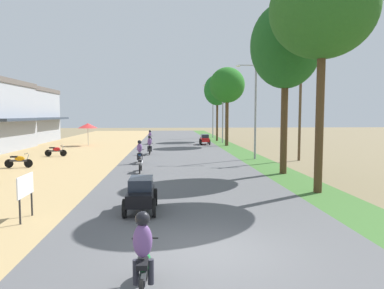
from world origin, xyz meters
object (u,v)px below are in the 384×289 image
Objects in this scene: median_tree_third at (227,86)px; streetlamp_far at (213,107)px; parked_motorbike_second at (19,160)px; motorbike_ahead_third at (140,152)px; motorbike_ahead_second at (140,164)px; motorbike_ahead_fifth at (150,138)px; car_sedan_red at (205,139)px; street_signboard at (25,188)px; parked_motorbike_third at (56,150)px; car_sedan_black at (141,193)px; motorbike_foreground_rider at (143,256)px; median_tree_fourth at (217,90)px; median_tree_nearest at (323,10)px; median_tree_second at (286,46)px; utility_pole_near at (300,104)px; motorbike_ahead_fourth at (150,145)px; streetlamp_near at (256,104)px; streetlamp_mid at (223,109)px; vendor_umbrella at (88,126)px.

median_tree_third is 14.25m from streetlamp_far.
motorbike_ahead_third is at bearing 10.78° from parked_motorbike_second.
streetlamp_far is at bearing 75.35° from motorbike_ahead_second.
car_sedan_red is at bearing -8.43° from motorbike_ahead_fifth.
car_sedan_red is (8.95, 29.50, -0.37)m from street_signboard.
parked_motorbike_third is 28.85m from streetlamp_far.
car_sedan_black is 1.26× the size of motorbike_foreground_rider.
median_tree_fourth is 7.00m from streetlamp_far.
car_sedan_black is at bearing -64.83° from parked_motorbike_third.
motorbike_ahead_third is (-0.34, 3.91, 0.28)m from motorbike_ahead_second.
street_signboard is (4.66, -18.58, 0.55)m from parked_motorbike_third.
median_tree_nearest is 1.02× the size of median_tree_second.
utility_pole_near is (19.85, 2.82, 3.78)m from parked_motorbike_second.
median_tree_third is 13.75m from utility_pole_near.
median_tree_second is 5.50× the size of motorbike_ahead_fourth.
streetlamp_near is at bearing -58.85° from motorbike_ahead_fifth.
motorbike_ahead_third is at bearing -166.70° from streetlamp_near.
median_tree_fourth is at bearing 95.23° from streetlamp_mid.
motorbike_ahead_fourth is at bearing 89.59° from motorbike_ahead_second.
car_sedan_black is 1.26× the size of motorbike_ahead_fifth.
motorbike_ahead_fourth reaches higher than car_sedan_red.
median_tree_nearest is at bearing -62.58° from motorbike_ahead_fourth.
median_tree_second is 5.50× the size of motorbike_ahead_fifth.
motorbike_foreground_rider is (4.20, -5.32, -0.25)m from street_signboard.
streetlamp_mid is 0.86× the size of utility_pole_near.
median_tree_nearest reaches higher than car_sedan_red.
median_tree_fourth is 8.74m from car_sedan_red.
car_sedan_red is (-2.26, -5.94, -6.00)m from median_tree_fourth.
car_sedan_black is at bearing -127.96° from utility_pole_near.
motorbike_ahead_second is at bearing -69.36° from vendor_umbrella.
median_tree_third is 1.08× the size of streetlamp_far.
streetlamp_near is 4.12× the size of motorbike_ahead_second.
vendor_umbrella is 0.29× the size of median_tree_fourth.
median_tree_third is 4.85× the size of motorbike_ahead_fifth.
motorbike_ahead_fifth is (-1.62, 35.77, 0.00)m from motorbike_foreground_rider.
motorbike_foreground_rider is 1.00× the size of motorbike_ahead_third.
motorbike_foreground_rider is at bearing -51.73° from street_signboard.
streetlamp_mid is (0.00, 16.70, -0.14)m from streetlamp_near.
parked_motorbike_second is 1.00× the size of motorbike_ahead_third.
motorbike_foreground_rider is at bearing -97.77° from car_sedan_red.
motorbike_foreground_rider is 35.80m from motorbike_ahead_fifth.
streetlamp_mid is 3.98× the size of motorbike_ahead_second.
motorbike_ahead_fourth reaches higher than parked_motorbike_third.
median_tree_nearest is at bearing -90.64° from streetlamp_near.
car_sedan_red is 35.14m from motorbike_foreground_rider.
utility_pole_near is 12.65m from motorbike_ahead_third.
vendor_umbrella is at bearing 114.21° from motorbike_ahead_third.
street_signboard is 43.82m from streetlamp_far.
car_sedan_red is (-2.54, -12.63, -3.95)m from streetlamp_far.
parked_motorbike_second is 0.21× the size of median_tree_fourth.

